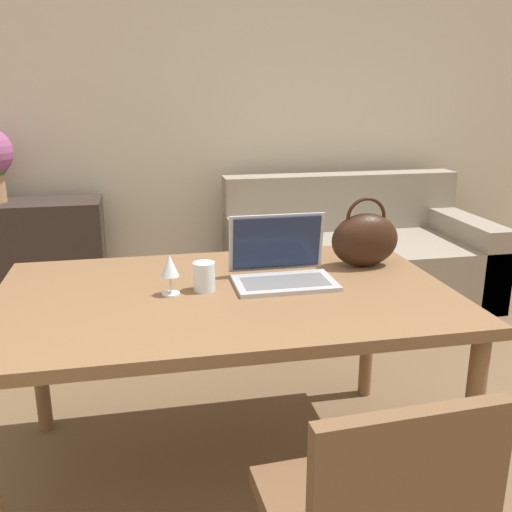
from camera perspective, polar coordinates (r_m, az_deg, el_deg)
name	(u,v)px	position (r m, az deg, el deg)	size (l,w,h in m)	color
wall_back	(168,97)	(4.18, -8.81, 15.45)	(10.00, 0.06, 2.70)	beige
dining_table	(226,310)	(2.02, -3.02, -5.37)	(1.58, 0.98, 0.73)	brown
couch	(355,259)	(3.99, 9.86, -0.30)	(1.71, 0.96, 0.82)	gray
sideboard	(13,256)	(4.06, -23.09, 0.03)	(1.16, 0.40, 0.71)	#332823
laptop	(281,264)	(2.09, 2.51, -0.76)	(0.36, 0.26, 0.23)	#ADADB2
drinking_glass	(204,276)	(1.99, -5.20, -2.05)	(0.08, 0.08, 0.10)	silver
wine_glass	(170,268)	(1.95, -8.61, -1.17)	(0.06, 0.06, 0.14)	silver
handbag	(365,239)	(2.28, 10.83, 1.67)	(0.27, 0.14, 0.28)	black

